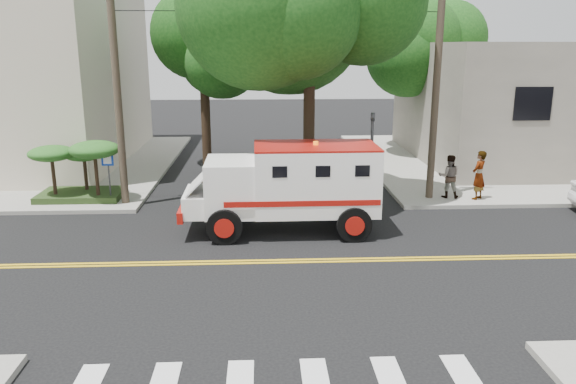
{
  "coord_description": "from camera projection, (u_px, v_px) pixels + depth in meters",
  "views": [
    {
      "loc": [
        -0.35,
        -15.06,
        6.01
      ],
      "look_at": [
        0.46,
        1.76,
        1.6
      ],
      "focal_mm": 35.0,
      "sensor_mm": 36.0,
      "label": 1
    }
  ],
  "objects": [
    {
      "name": "tree_right",
      "position": [
        431.0,
        44.0,
        30.2
      ],
      "size": [
        4.8,
        4.5,
        8.2
      ],
      "color": "black",
      "rests_on": "ground"
    },
    {
      "name": "armored_truck",
      "position": [
        290.0,
        183.0,
        18.34
      ],
      "size": [
        6.41,
        2.65,
        2.9
      ],
      "rotation": [
        0.0,
        0.0,
        0.01
      ],
      "color": "white",
      "rests_on": "ground"
    },
    {
      "name": "tree_main",
      "position": [
        323.0,
        11.0,
        20.35
      ],
      "size": [
        6.08,
        5.7,
        9.85
      ],
      "color": "black",
      "rests_on": "ground"
    },
    {
      "name": "building_right",
      "position": [
        552.0,
        101.0,
        29.52
      ],
      "size": [
        14.0,
        12.0,
        6.0
      ],
      "primitive_type": "cube",
      "color": "slate",
      "rests_on": "sidewalk_ne"
    },
    {
      "name": "tree_left",
      "position": [
        210.0,
        52.0,
        25.9
      ],
      "size": [
        4.48,
        4.2,
        7.7
      ],
      "color": "black",
      "rests_on": "ground"
    },
    {
      "name": "ground",
      "position": [
        275.0,
        262.0,
        16.09
      ],
      "size": [
        100.0,
        100.0,
        0.0
      ],
      "primitive_type": "plane",
      "color": "black",
      "rests_on": "ground"
    },
    {
      "name": "traffic_signal",
      "position": [
        372.0,
        149.0,
        21.11
      ],
      "size": [
        0.15,
        0.18,
        3.6
      ],
      "color": "#3F3F42",
      "rests_on": "ground"
    },
    {
      "name": "pedestrian_b",
      "position": [
        449.0,
        176.0,
        22.12
      ],
      "size": [
        0.95,
        0.8,
        1.71
      ],
      "primitive_type": "imported",
      "rotation": [
        0.0,
        0.0,
        2.94
      ],
      "color": "gray",
      "rests_on": "sidewalk_ne"
    },
    {
      "name": "pedestrian_a",
      "position": [
        479.0,
        175.0,
        21.84
      ],
      "size": [
        0.83,
        0.82,
        1.92
      ],
      "primitive_type": "imported",
      "rotation": [
        0.0,
        0.0,
        3.9
      ],
      "color": "gray",
      "rests_on": "sidewalk_ne"
    },
    {
      "name": "palm_planter",
      "position": [
        79.0,
        162.0,
        21.73
      ],
      "size": [
        3.52,
        2.63,
        2.36
      ],
      "color": "#1E3314",
      "rests_on": "sidewalk_nw"
    },
    {
      "name": "utility_pole_right",
      "position": [
        436.0,
        86.0,
        21.23
      ],
      "size": [
        0.28,
        0.28,
        9.0
      ],
      "primitive_type": "cylinder",
      "color": "#382D23",
      "rests_on": "ground"
    },
    {
      "name": "sidewalk_ne",
      "position": [
        523.0,
        161.0,
        29.75
      ],
      "size": [
        17.0,
        17.0,
        0.15
      ],
      "primitive_type": "cube",
      "color": "gray",
      "rests_on": "ground"
    },
    {
      "name": "utility_pole_left",
      "position": [
        117.0,
        88.0,
        20.48
      ],
      "size": [
        0.28,
        0.28,
        9.0
      ],
      "primitive_type": "cylinder",
      "color": "#382D23",
      "rests_on": "ground"
    },
    {
      "name": "sidewalk_nw",
      "position": [
        3.0,
        166.0,
        28.48
      ],
      "size": [
        17.0,
        17.0,
        0.15
      ],
      "primitive_type": "cube",
      "color": "gray",
      "rests_on": "ground"
    },
    {
      "name": "accessibility_sign",
      "position": [
        109.0,
        171.0,
        21.42
      ],
      "size": [
        0.45,
        0.1,
        2.02
      ],
      "color": "#3F3F42",
      "rests_on": "ground"
    }
  ]
}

